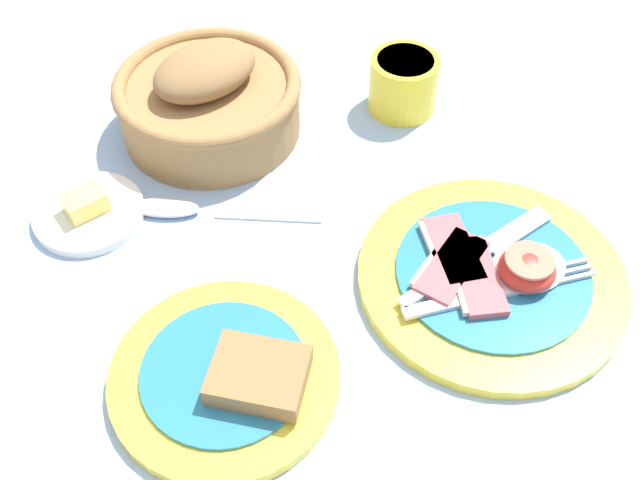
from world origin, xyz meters
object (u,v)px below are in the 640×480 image
teaspoon_by_saucer (192,210)px  breakfast_plate (493,275)px  sugar_cup (403,82)px  bread_plate (230,375)px  bread_basket (209,99)px  butter_dish (88,211)px

teaspoon_by_saucer → breakfast_plate: bearing=166.8°
sugar_cup → bread_plate: bearing=-139.7°
sugar_cup → teaspoon_by_saucer: (-0.27, -0.06, -0.03)m
breakfast_plate → bread_basket: 0.35m
breakfast_plate → butter_dish: 0.40m
teaspoon_by_saucer → sugar_cup: bearing=-139.1°
bread_basket → bread_plate: bearing=-106.8°
breakfast_plate → bread_plate: bearing=179.5°
bread_basket → butter_dish: (-0.16, -0.07, -0.03)m
butter_dish → teaspoon_by_saucer: (0.09, -0.04, -0.00)m
bread_plate → bread_basket: (0.09, 0.31, 0.03)m
breakfast_plate → teaspoon_by_saucer: (-0.22, 0.20, -0.01)m
bread_plate → butter_dish: bread_plate is taller
sugar_cup → butter_dish: size_ratio=0.70×
bread_plate → sugar_cup: (0.30, 0.26, 0.02)m
bread_plate → sugar_cup: 0.40m
bread_basket → teaspoon_by_saucer: bread_basket is taller
bread_basket → butter_dish: 0.18m
bread_plate → teaspoon_by_saucer: (0.03, 0.20, -0.01)m
bread_plate → breakfast_plate: bearing=-0.5°
sugar_cup → teaspoon_by_saucer: 0.28m
butter_dish → teaspoon_by_saucer: butter_dish is taller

